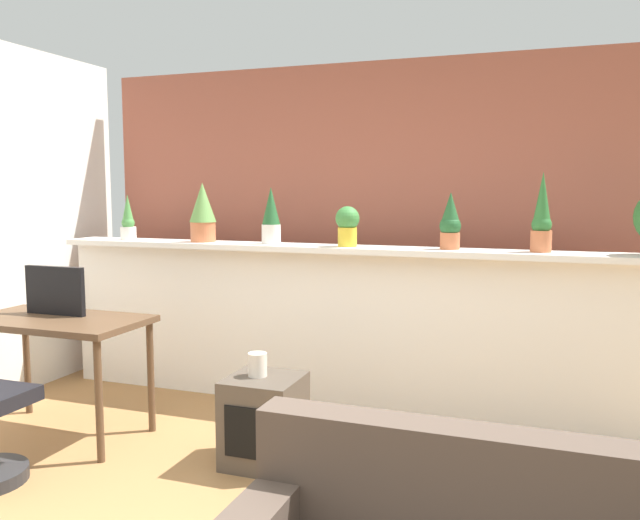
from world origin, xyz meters
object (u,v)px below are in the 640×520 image
(potted_plant_4, at_px, (450,223))
(desk, at_px, (57,331))
(side_cube_shelf, at_px, (264,421))
(tv_monitor, at_px, (55,291))
(potted_plant_0, at_px, (128,221))
(potted_plant_3, at_px, (347,225))
(potted_plant_1, at_px, (203,211))
(potted_plant_2, at_px, (271,216))
(potted_plant_5, at_px, (542,217))
(vase_on_shelf, at_px, (258,365))

(potted_plant_4, height_order, desk, potted_plant_4)
(side_cube_shelf, bearing_deg, tv_monitor, 178.34)
(potted_plant_0, bearing_deg, potted_plant_3, -0.23)
(potted_plant_1, relative_size, potted_plant_3, 1.60)
(potted_plant_2, xyz_separation_m, tv_monitor, (-1.05, -1.00, -0.44))
(potted_plant_5, height_order, side_cube_shelf, potted_plant_5)
(potted_plant_4, bearing_deg, side_cube_shelf, -129.19)
(potted_plant_0, bearing_deg, tv_monitor, -80.84)
(potted_plant_5, height_order, desk, potted_plant_5)
(potted_plant_2, relative_size, side_cube_shelf, 0.81)
(potted_plant_2, height_order, tv_monitor, potted_plant_2)
(potted_plant_0, height_order, potted_plant_2, potted_plant_2)
(potted_plant_3, bearing_deg, potted_plant_5, 1.58)
(potted_plant_1, height_order, potted_plant_2, potted_plant_1)
(potted_plant_5, xyz_separation_m, tv_monitor, (-2.88, -1.01, -0.47))
(potted_plant_2, bearing_deg, potted_plant_5, 0.36)
(potted_plant_4, bearing_deg, tv_monitor, -156.43)
(potted_plant_3, xyz_separation_m, tv_monitor, (-1.63, -0.98, -0.40))
(desk, bearing_deg, potted_plant_4, 25.93)
(vase_on_shelf, bearing_deg, potted_plant_3, 78.24)
(potted_plant_0, xyz_separation_m, potted_plant_1, (0.65, 0.01, 0.08))
(potted_plant_2, height_order, desk, potted_plant_2)
(potted_plant_0, height_order, potted_plant_4, potted_plant_4)
(potted_plant_0, height_order, vase_on_shelf, potted_plant_0)
(potted_plant_4, relative_size, desk, 0.34)
(potted_plant_4, height_order, vase_on_shelf, potted_plant_4)
(potted_plant_1, bearing_deg, side_cube_shelf, -47.18)
(potted_plant_2, bearing_deg, vase_on_shelf, -70.30)
(potted_plant_4, bearing_deg, potted_plant_2, -179.56)
(vase_on_shelf, bearing_deg, potted_plant_2, 109.70)
(potted_plant_1, height_order, potted_plant_3, potted_plant_1)
(potted_plant_1, relative_size, potted_plant_5, 0.88)
(desk, xyz_separation_m, side_cube_shelf, (1.38, 0.04, -0.42))
(potted_plant_2, bearing_deg, desk, -132.01)
(potted_plant_2, bearing_deg, potted_plant_4, 0.44)
(potted_plant_5, xyz_separation_m, vase_on_shelf, (-1.46, -1.04, -0.80))
(side_cube_shelf, bearing_deg, vase_on_shelf, 162.86)
(potted_plant_0, relative_size, potted_plant_2, 0.86)
(potted_plant_5, relative_size, desk, 0.45)
(potted_plant_2, distance_m, potted_plant_5, 1.83)
(potted_plant_0, xyz_separation_m, potted_plant_2, (1.21, 0.02, 0.05))
(potted_plant_5, bearing_deg, potted_plant_2, -179.64)
(tv_monitor, distance_m, side_cube_shelf, 1.60)
(potted_plant_5, relative_size, side_cube_shelf, 1.00)
(potted_plant_1, xyz_separation_m, vase_on_shelf, (0.92, -1.03, -0.81))
(potted_plant_1, distance_m, tv_monitor, 1.21)
(potted_plant_3, height_order, side_cube_shelf, potted_plant_3)
(desk, xyz_separation_m, vase_on_shelf, (1.34, 0.05, -0.10))
(potted_plant_0, height_order, potted_plant_1, potted_plant_1)
(desk, height_order, side_cube_shelf, desk)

